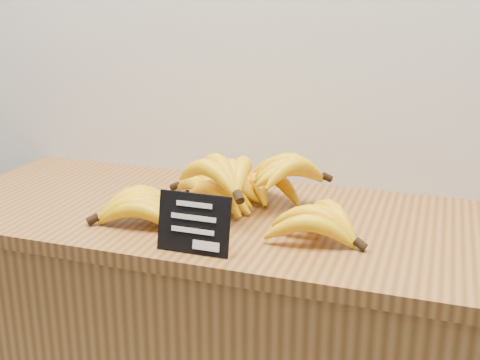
% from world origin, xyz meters
% --- Properties ---
extents(counter_top, '(1.38, 0.54, 0.03)m').
position_xyz_m(counter_top, '(-0.03, 2.75, 0.92)').
color(counter_top, '#92602D').
rests_on(counter_top, counter).
extents(chalkboard_sign, '(0.14, 0.03, 0.11)m').
position_xyz_m(chalkboard_sign, '(-0.06, 2.53, 0.98)').
color(chalkboard_sign, black).
rests_on(chalkboard_sign, counter_top).
extents(banana_pile, '(0.55, 0.41, 0.12)m').
position_xyz_m(banana_pile, '(-0.06, 2.75, 0.98)').
color(banana_pile, '#EDBB09').
rests_on(banana_pile, counter_top).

